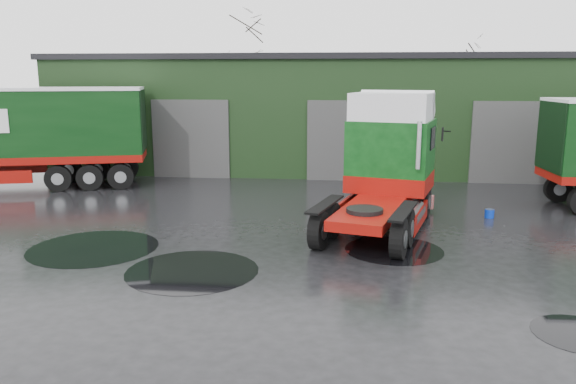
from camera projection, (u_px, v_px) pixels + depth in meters
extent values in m
plane|color=black|center=(270.00, 274.00, 15.00)|extent=(100.00, 100.00, 0.00)
cube|color=black|center=(348.00, 113.00, 33.66)|extent=(32.00, 12.00, 6.00)
cube|color=black|center=(349.00, 59.00, 33.02)|extent=(32.40, 12.40, 0.30)
cylinder|color=#0729AC|center=(489.00, 214.00, 20.89)|extent=(0.38, 0.38, 0.31)
cylinder|color=black|center=(192.00, 271.00, 15.22)|extent=(3.61, 3.61, 0.01)
cylinder|color=black|center=(394.00, 250.00, 17.04)|extent=(2.98, 2.98, 0.01)
cylinder|color=black|center=(94.00, 248.00, 17.25)|extent=(3.92, 3.92, 0.01)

